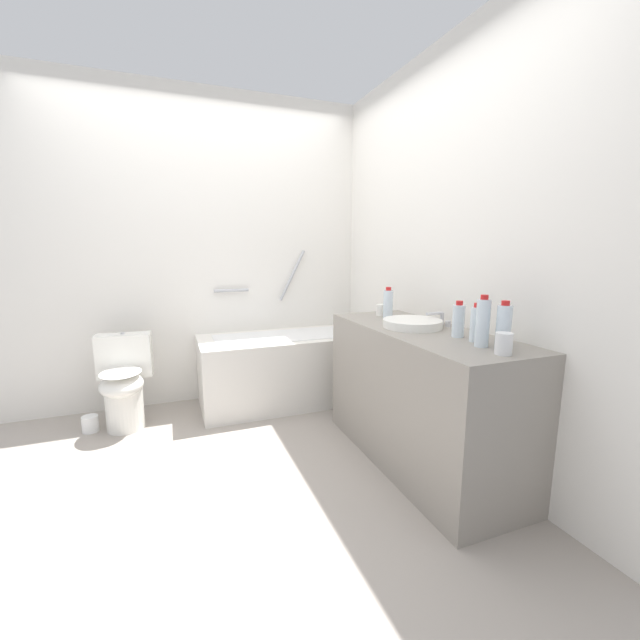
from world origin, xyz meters
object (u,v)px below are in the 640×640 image
Objects in this scene: sink_faucet at (440,319)px; drinking_glass_0 at (504,344)px; soap_dish at (404,318)px; toilet_paper_roll at (90,424)px; bathtub at (286,366)px; toilet at (124,383)px; water_bottle_0 at (483,322)px; sink_basin at (412,323)px; water_bottle_2 at (504,327)px; water_bottle_4 at (458,320)px; drinking_glass_1 at (381,310)px; water_bottle_3 at (476,324)px; water_bottle_1 at (388,304)px.

drinking_glass_0 is at bearing -104.86° from sink_faucet.
toilet_paper_roll is at bearing 157.61° from soap_dish.
sink_faucet is 1.52× the size of drinking_glass_0.
bathtub is 1.21m from soap_dish.
drinking_glass_0 reaches higher than toilet.
water_bottle_0 is 2.82× the size of soap_dish.
sink_basin is 3.56× the size of drinking_glass_0.
water_bottle_2 is at bearing 50.24° from toilet.
water_bottle_0 reaches higher than sink_basin.
water_bottle_4 reaches higher than drinking_glass_0.
water_bottle_0 reaches higher than toilet.
drinking_glass_0 is at bearing 47.77° from toilet.
water_bottle_4 is (-0.13, -0.32, 0.05)m from sink_faucet.
drinking_glass_0 is at bearing -132.84° from water_bottle_2.
water_bottle_2 is 2.85× the size of drinking_glass_1.
drinking_glass_1 is at bearing 93.31° from water_bottle_3.
bathtub is at bearing 122.07° from soap_dish.
water_bottle_3 is at bearing -85.35° from water_bottle_1.
water_bottle_0 reaches higher than soap_dish.
drinking_glass_0 is (0.49, -1.86, 0.58)m from bathtub.
soap_dish reaches higher than toilet_paper_roll.
sink_basin is 2.34× the size of sink_faucet.
water_bottle_0 is 0.80m from soap_dish.
toilet is (-1.25, -0.06, 0.02)m from bathtub.
sink_faucet is 0.65× the size of water_bottle_2.
sink_faucet is 0.35m from water_bottle_4.
soap_dish is at bearing -22.39° from toilet_paper_roll.
soap_dish is at bearing 85.12° from water_bottle_0.
water_bottle_0 is at bearing -94.88° from soap_dish.
toilet_paper_roll is at bearing 140.65° from water_bottle_0.
water_bottle_2 reaches higher than sink_faucet.
bathtub is 1.38m from sink_basin.
toilet_paper_roll is at bearing 140.22° from water_bottle_2.
toilet is 4.54× the size of sink_faucet.
soap_dish is (0.02, 0.69, -0.08)m from water_bottle_3.
water_bottle_4 is 0.58m from soap_dish.
bathtub reaches higher than water_bottle_1.
soap_dish is at bearing 87.07° from water_bottle_4.
water_bottle_2 is (0.06, -0.07, -0.01)m from water_bottle_0.
sink_basin is at bearing -112.27° from soap_dish.
sink_faucet is 0.76× the size of water_bottle_3.
water_bottle_0 is at bearing -89.81° from drinking_glass_1.
water_bottle_0 reaches higher than sink_faucet.
sink_basin is at bearing 91.81° from drinking_glass_0.
toilet is at bearing 159.15° from drinking_glass_1.
toilet reaches higher than toilet_paper_roll.
water_bottle_2 is (1.82, -1.72, 0.61)m from toilet.
water_bottle_4 is at bearing -69.91° from bathtub.
water_bottle_3 reaches higher than water_bottle_4.
soap_dish is at bearing 68.51° from toilet.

